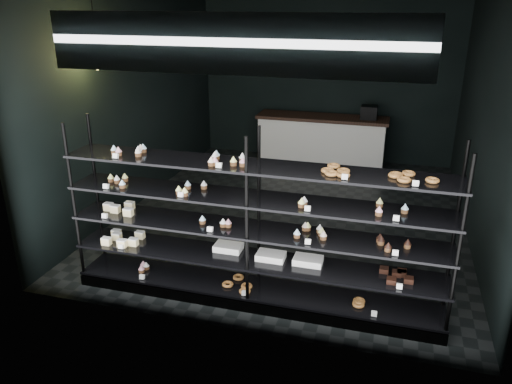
% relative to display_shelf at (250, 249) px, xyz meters
% --- Properties ---
extents(room, '(5.01, 6.01, 3.20)m').
position_rel_display_shelf_xyz_m(room, '(-0.04, 2.45, 0.97)').
color(room, black).
rests_on(room, ground).
extents(display_shelf, '(4.00, 0.50, 1.91)m').
position_rel_display_shelf_xyz_m(display_shelf, '(0.00, 0.00, 0.00)').
color(display_shelf, black).
rests_on(display_shelf, room).
extents(signage, '(3.30, 0.05, 0.50)m').
position_rel_display_shelf_xyz_m(signage, '(-0.04, -0.48, 2.12)').
color(signage, '#0E0E46').
rests_on(signage, room).
extents(pendant_lamp, '(0.35, 0.35, 0.91)m').
position_rel_display_shelf_xyz_m(pendant_lamp, '(-2.24, 1.01, 1.82)').
color(pendant_lamp, black).
rests_on(pendant_lamp, room).
extents(service_counter, '(2.51, 0.65, 1.23)m').
position_rel_display_shelf_xyz_m(service_counter, '(-0.01, 4.95, -0.13)').
color(service_counter, silver).
rests_on(service_counter, room).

